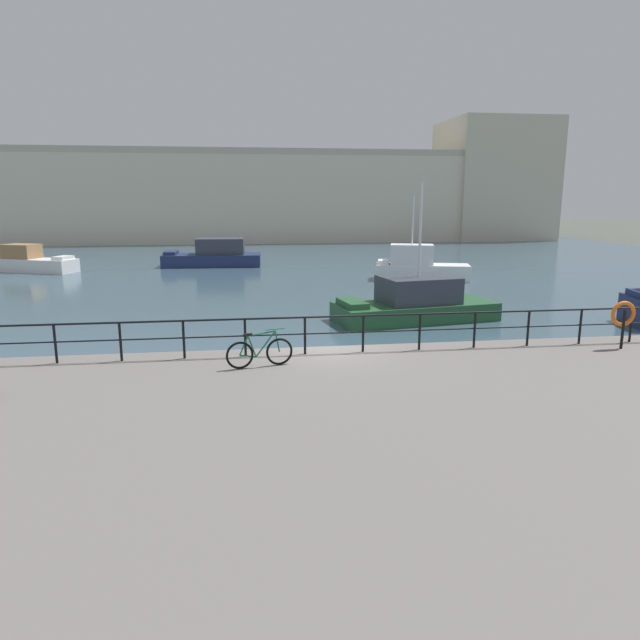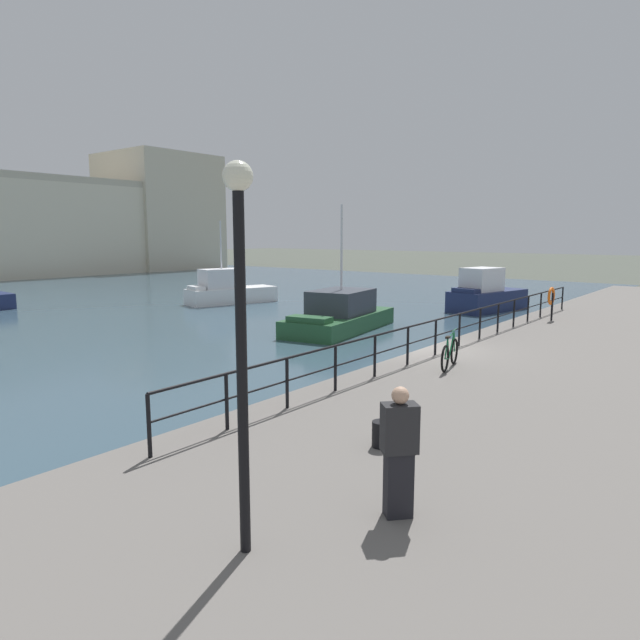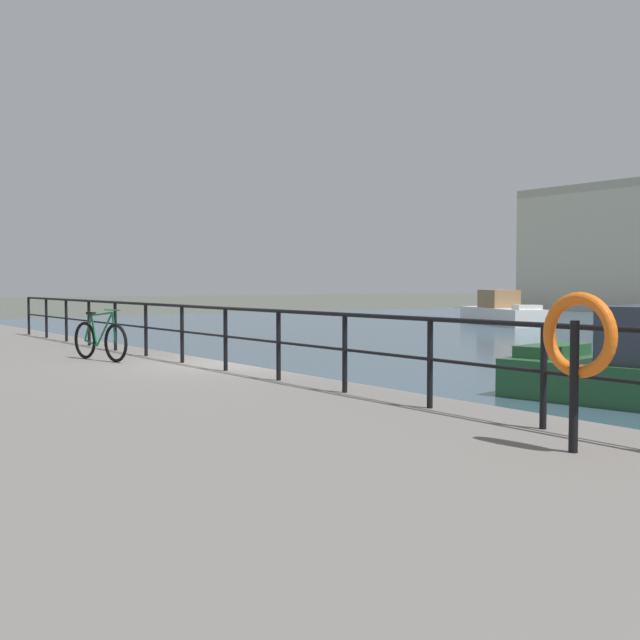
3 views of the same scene
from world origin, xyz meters
name	(u,v)px [view 2 (image 2 of 3)]	position (x,y,z in m)	size (l,w,h in m)	color
ground_plane	(423,373)	(0.00, 0.00, 0.00)	(240.00, 240.00, 0.00)	#4C5147
water_basin	(6,303)	(0.00, 30.20, 0.01)	(80.00, 60.00, 0.01)	#385160
moored_harbor_tender	(228,290)	(8.69, 18.55, 0.86)	(6.08, 3.32, 5.23)	white
moored_small_launch	(486,295)	(15.51, 4.25, 0.94)	(5.40, 3.15, 2.50)	navy
moored_white_yacht	(340,315)	(4.86, 6.85, 0.73)	(7.11, 3.73, 5.70)	#23512D
quay_railing	(460,323)	(0.97, -0.75, 1.57)	(23.23, 0.07, 1.08)	black
parked_bicycle	(450,354)	(-1.99, -1.83, 1.22)	(1.74, 0.43, 0.98)	black
mooring_bollard	(381,434)	(-7.91, -3.42, 1.05)	(0.32, 0.32, 0.44)	black
life_ring_stand	(551,297)	(8.47, -1.39, 1.80)	(0.75, 0.16, 1.40)	black
quay_lamp_post	(241,308)	(-11.55, -3.90, 3.60)	(0.32, 0.32, 4.29)	black
standing_person	(399,451)	(-9.78, -4.84, 1.69)	(0.51, 0.50, 1.69)	black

